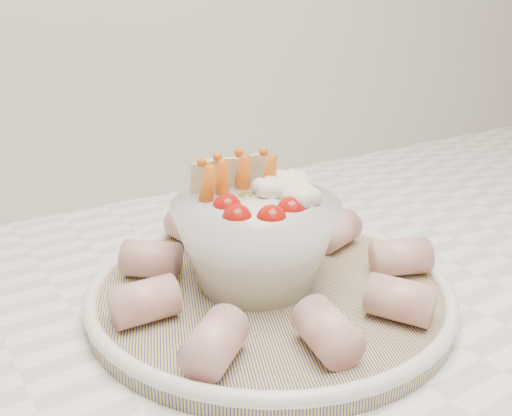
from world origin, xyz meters
TOP-DOWN VIEW (x-y plane):
  - serving_platter at (0.15, 1.43)m, footprint 0.41×0.41m
  - veggie_bowl at (0.14, 1.45)m, footprint 0.14×0.14m
  - cured_meat_rolls at (0.15, 1.43)m, footprint 0.27×0.27m

SIDE VIEW (x-z plane):
  - serving_platter at x=0.15m, z-range 0.92..0.94m
  - cured_meat_rolls at x=0.15m, z-range 0.94..0.97m
  - veggie_bowl at x=0.14m, z-range 0.92..1.03m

